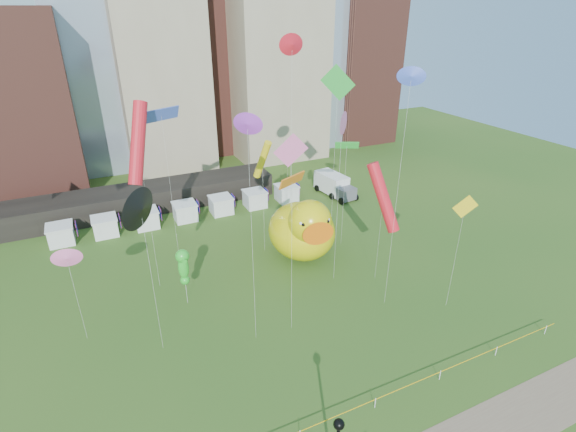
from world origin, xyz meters
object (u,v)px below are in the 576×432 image
seahorse_purple (299,218)px  small_duck (309,229)px  seahorse_green (183,264)px  big_duck (303,229)px  box_truck (334,185)px

seahorse_purple → small_duck: bearing=45.5°
seahorse_purple → seahorse_green: bearing=-139.6°
big_duck → small_duck: (2.68, 3.57, -2.34)m
big_duck → seahorse_purple: 2.77m
seahorse_green → box_truck: size_ratio=0.79×
small_duck → box_truck: size_ratio=0.50×
big_duck → box_truck: bearing=57.8°
big_duck → box_truck: size_ratio=1.42×
seahorse_green → box_truck: bearing=33.9°
seahorse_green → seahorse_purple: bearing=21.6°
seahorse_purple → box_truck: seahorse_purple is taller
big_duck → box_truck: (12.62, 14.33, -2.01)m
small_duck → seahorse_green: seahorse_green is taller
big_duck → seahorse_green: big_duck is taller
big_duck → seahorse_purple: size_ratio=2.09×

